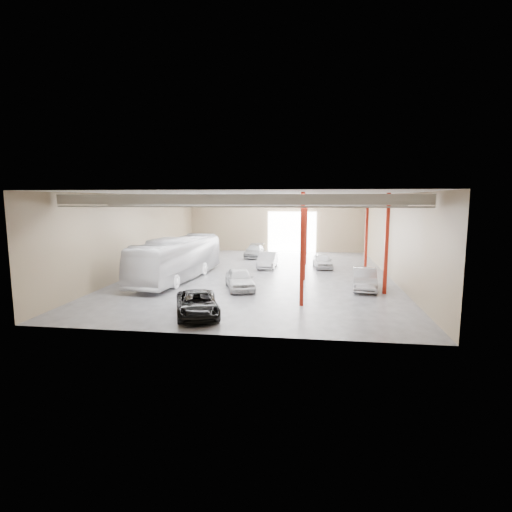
% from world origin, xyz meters
% --- Properties ---
extents(depot_shell, '(22.12, 32.12, 7.06)m').
position_xyz_m(depot_shell, '(0.13, 0.48, 4.98)').
color(depot_shell, '#414146').
rests_on(depot_shell, ground).
extents(coach_bus, '(4.26, 12.74, 3.48)m').
position_xyz_m(coach_bus, '(-6.46, -3.14, 1.74)').
color(coach_bus, white).
rests_on(coach_bus, ground).
extents(black_sedan, '(3.80, 5.43, 1.38)m').
position_xyz_m(black_sedan, '(-2.00, -13.00, 0.69)').
color(black_sedan, black).
rests_on(black_sedan, ground).
extents(car_row_a, '(3.18, 4.93, 1.56)m').
position_xyz_m(car_row_a, '(-0.80, -6.00, 0.78)').
color(car_row_a, silver).
rests_on(car_row_a, ground).
extents(car_row_b, '(1.69, 4.66, 1.53)m').
position_xyz_m(car_row_b, '(0.22, 3.62, 0.76)').
color(car_row_b, '#B6B6BB').
rests_on(car_row_b, ground).
extents(car_row_c, '(1.99, 4.79, 1.38)m').
position_xyz_m(car_row_c, '(-2.00, 10.44, 0.69)').
color(car_row_c, gray).
rests_on(car_row_c, ground).
extents(car_right_near, '(2.08, 4.84, 1.55)m').
position_xyz_m(car_right_near, '(8.30, -4.75, 0.78)').
color(car_right_near, '#ADADB2').
rests_on(car_right_near, ground).
extents(car_right_far, '(2.07, 4.20, 1.38)m').
position_xyz_m(car_right_far, '(5.50, 4.10, 0.69)').
color(car_right_far, silver).
rests_on(car_right_far, ground).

